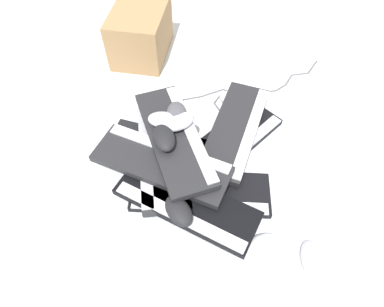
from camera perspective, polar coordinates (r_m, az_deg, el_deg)
ground_plane at (r=1.16m, az=-2.27°, el=-2.21°), size 3.20×3.20×0.00m
keyboard_0 at (r=1.09m, az=1.38°, el=-6.59°), size 0.19×0.45×0.03m
keyboard_1 at (r=1.21m, az=5.99°, el=1.59°), size 0.41×0.43×0.03m
keyboard_2 at (r=1.19m, az=-3.71°, el=0.43°), size 0.29×0.46×0.03m
keyboard_3 at (r=1.14m, az=-5.08°, el=-0.02°), size 0.45×0.18×0.03m
keyboard_4 at (r=1.21m, az=7.30°, el=4.02°), size 0.46×0.30×0.03m
keyboard_5 at (r=1.04m, az=-0.99°, el=-8.36°), size 0.35×0.46×0.03m
keyboard_6 at (r=1.08m, az=-5.05°, el=-1.61°), size 0.33×0.46×0.03m
keyboard_7 at (r=1.11m, az=-2.88°, el=2.68°), size 0.46×0.27×0.03m
mouse_0 at (r=1.12m, az=-2.46°, el=6.58°), size 0.11×0.07×0.04m
mouse_1 at (r=1.10m, az=-2.27°, el=5.31°), size 0.11×0.13×0.04m
mouse_2 at (r=1.05m, az=19.47°, el=-16.23°), size 0.11×0.07×0.04m
mouse_3 at (r=1.03m, az=11.80°, el=-14.69°), size 0.09×0.12×0.04m
mouse_4 at (r=0.99m, az=-2.06°, el=-9.53°), size 0.13×0.11×0.04m
mouse_5 at (r=1.35m, az=6.72°, el=8.90°), size 0.12×0.13×0.04m
mouse_6 at (r=1.11m, az=-4.59°, el=5.56°), size 0.09×0.12×0.04m
mouse_7 at (r=1.06m, az=-4.68°, el=2.66°), size 0.12×0.09×0.04m
cable_0 at (r=1.30m, az=3.76°, el=5.98°), size 0.42×0.32×0.01m
cable_1 at (r=1.41m, az=11.53°, el=9.72°), size 0.37×0.47×0.01m
cardboard_box at (r=1.54m, az=-8.58°, el=19.29°), size 0.33×0.27×0.20m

